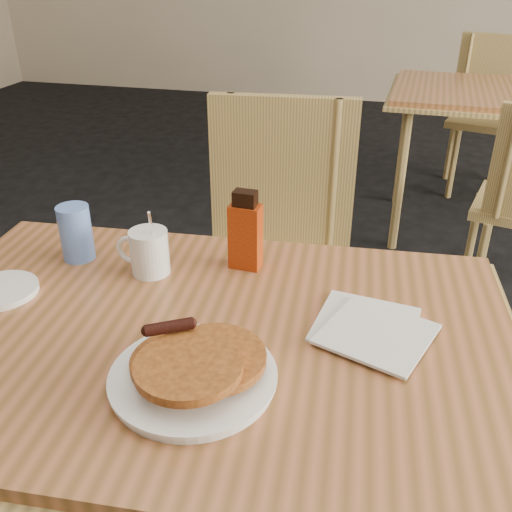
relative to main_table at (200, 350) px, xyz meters
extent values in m
cube|color=#A8623B|center=(0.00, 0.00, 0.02)|extent=(1.16, 0.82, 0.04)
cube|color=tan|center=(0.00, 0.00, 0.01)|extent=(1.21, 0.86, 0.02)
cylinder|color=tan|center=(0.48, 0.29, -0.35)|extent=(0.04, 0.04, 0.71)
cylinder|color=tan|center=(0.34, 1.90, -0.35)|extent=(0.04, 0.04, 0.71)
cube|color=tan|center=(-0.02, 0.63, -0.23)|extent=(0.48, 0.48, 0.04)
cube|color=tan|center=(-0.02, 0.83, 0.03)|extent=(0.44, 0.08, 0.48)
cylinder|color=tan|center=(-0.20, 0.46, -0.48)|extent=(0.04, 0.04, 0.45)
cylinder|color=tan|center=(0.16, 0.81, -0.48)|extent=(0.04, 0.04, 0.45)
cube|color=tan|center=(0.82, 2.82, -0.27)|extent=(0.50, 0.50, 0.04)
cube|color=tan|center=(0.82, 3.01, -0.02)|extent=(0.40, 0.15, 0.45)
cylinder|color=tan|center=(0.65, 2.66, -0.50)|extent=(0.04, 0.04, 0.42)
cylinder|color=tan|center=(0.98, 2.99, -0.50)|extent=(0.04, 0.04, 0.42)
cylinder|color=tan|center=(0.69, 1.40, -0.51)|extent=(0.04, 0.04, 0.40)
cylinder|color=white|center=(0.04, -0.13, 0.05)|extent=(0.25, 0.25, 0.02)
cylinder|color=white|center=(0.04, -0.13, 0.06)|extent=(0.26, 0.26, 0.01)
cylinder|color=#AF5D24|center=(0.01, -0.12, 0.07)|extent=(0.16, 0.16, 0.01)
cylinder|color=#AF5D24|center=(0.06, -0.12, 0.08)|extent=(0.17, 0.17, 0.01)
cylinder|color=#AF5D24|center=(0.04, -0.16, 0.10)|extent=(0.16, 0.16, 0.01)
cylinder|color=black|center=(-0.01, -0.10, 0.12)|extent=(0.08, 0.06, 0.02)
cylinder|color=white|center=(-0.17, 0.17, 0.09)|extent=(0.08, 0.08, 0.10)
torus|color=white|center=(-0.21, 0.17, 0.09)|extent=(0.06, 0.01, 0.06)
cylinder|color=black|center=(-0.17, 0.17, 0.13)|extent=(0.07, 0.07, 0.01)
cylinder|color=silver|center=(-0.15, 0.17, 0.12)|extent=(0.02, 0.05, 0.14)
cube|color=maroon|center=(0.02, 0.25, 0.11)|extent=(0.07, 0.05, 0.14)
cube|color=black|center=(0.02, 0.25, 0.20)|extent=(0.05, 0.03, 0.03)
cube|color=silver|center=(0.29, 0.09, 0.05)|extent=(0.20, 0.20, 0.01)
cube|color=silver|center=(0.31, 0.05, 0.05)|extent=(0.22, 0.22, 0.01)
cylinder|color=#618AE5|center=(-0.34, 0.19, 0.10)|extent=(0.07, 0.07, 0.12)
cylinder|color=white|center=(-0.42, 0.02, 0.05)|extent=(0.18, 0.18, 0.01)
camera|label=1|loc=(0.30, -0.78, 0.65)|focal=40.00mm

